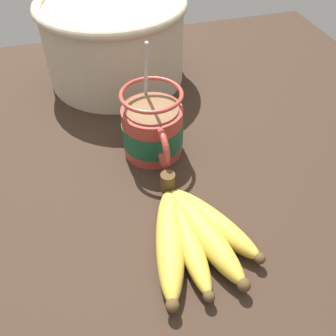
# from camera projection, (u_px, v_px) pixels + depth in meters

# --- Properties ---
(table) EXTENTS (0.98, 0.98, 0.03)m
(table) POSITION_uv_depth(u_px,v_px,m) (168.00, 184.00, 0.56)
(table) COLOR #332319
(table) RESTS_ON ground
(coffee_mug) EXTENTS (0.14, 0.09, 0.17)m
(coffee_mug) POSITION_uv_depth(u_px,v_px,m) (153.00, 129.00, 0.56)
(coffee_mug) COLOR #B23D33
(coffee_mug) RESTS_ON table
(banana_bunch) EXTENTS (0.18, 0.14, 0.04)m
(banana_bunch) POSITION_uv_depth(u_px,v_px,m) (193.00, 234.00, 0.46)
(banana_bunch) COLOR #4C381E
(banana_bunch) RESTS_ON table
(woven_basket) EXTENTS (0.27, 0.27, 0.15)m
(woven_basket) POSITION_uv_depth(u_px,v_px,m) (114.00, 38.00, 0.69)
(woven_basket) COLOR beige
(woven_basket) RESTS_ON table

